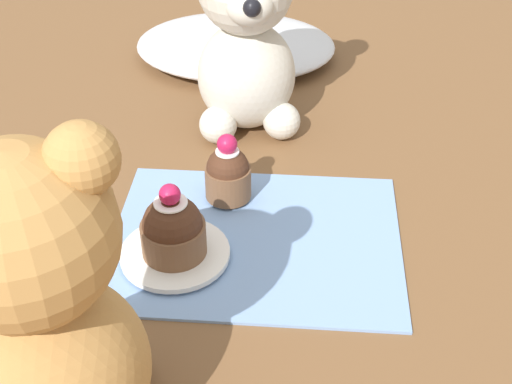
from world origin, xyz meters
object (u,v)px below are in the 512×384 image
at_px(cupcake_near_tan_bear, 173,229).
at_px(cupcake_near_cream_bear, 228,173).
at_px(teddy_bear_cream, 246,38).
at_px(teddy_bear_tan, 43,313).
at_px(saucer_plate, 175,253).

bearing_deg(cupcake_near_tan_bear, cupcake_near_cream_bear, 67.73).
bearing_deg(teddy_bear_cream, teddy_bear_tan, -112.79).
bearing_deg(saucer_plate, teddy_bear_cream, 79.54).
bearing_deg(cupcake_near_cream_bear, teddy_bear_cream, 87.65).
bearing_deg(saucer_plate, cupcake_near_tan_bear, -143.13).
bearing_deg(teddy_bear_tan, cupcake_near_tan_bear, -123.56).
relative_size(teddy_bear_cream, saucer_plate, 2.27).
xyz_separation_m(teddy_bear_cream, cupcake_near_cream_bear, (-0.01, -0.14, -0.07)).
distance_m(teddy_bear_cream, saucer_plate, 0.26).
distance_m(teddy_bear_cream, cupcake_near_tan_bear, 0.25).
height_order(teddy_bear_cream, cupcake_near_cream_bear, teddy_bear_cream).
bearing_deg(saucer_plate, cupcake_near_cream_bear, 67.73).
bearing_deg(teddy_bear_cream, cupcake_near_tan_bear, -111.51).
relative_size(teddy_bear_tan, cupcake_near_tan_bear, 3.39).
distance_m(teddy_bear_cream, cupcake_near_cream_bear, 0.16).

